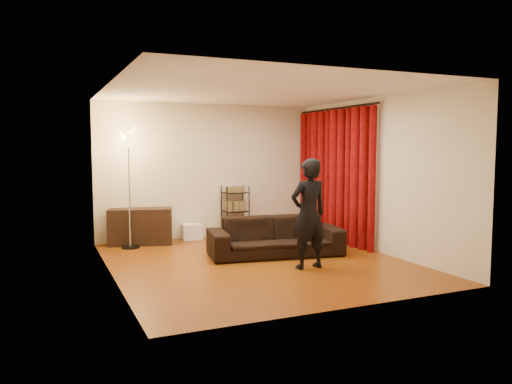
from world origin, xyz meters
name	(u,v)px	position (x,y,z in m)	size (l,w,h in m)	color
floor	(258,262)	(0.00, 0.00, 0.00)	(5.00, 5.00, 0.00)	#914611
ceiling	(258,91)	(0.00, 0.00, 2.70)	(5.00, 5.00, 0.00)	white
wall_back	(208,171)	(0.00, 2.50, 1.35)	(5.00, 5.00, 0.00)	beige
wall_front	(348,191)	(0.00, -2.50, 1.35)	(5.00, 5.00, 0.00)	beige
wall_left	(110,182)	(-2.25, 0.00, 1.35)	(5.00, 5.00, 0.00)	beige
wall_right	(375,175)	(2.25, 0.00, 1.35)	(5.00, 5.00, 0.00)	beige
curtain_rod	(336,108)	(2.15, 1.12, 2.58)	(0.04, 0.04, 2.65)	black
curtain	(334,176)	(2.13, 1.12, 1.28)	(0.22, 2.65, 2.55)	maroon
sofa	(275,236)	(0.47, 0.34, 0.33)	(2.23, 0.87, 0.65)	black
person	(309,214)	(0.55, -0.66, 0.83)	(0.61, 0.40, 1.67)	black
media_cabinet	(140,227)	(-1.44, 2.23, 0.34)	(1.17, 0.44, 0.68)	black
storage_boxes	(192,232)	(-0.41, 2.31, 0.16)	(0.39, 0.31, 0.32)	white
wire_shelf	(235,211)	(0.50, 2.28, 0.53)	(0.48, 0.33, 1.05)	black
floor_lamp	(129,189)	(-1.68, 1.96, 1.08)	(0.39, 0.39, 2.15)	silver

